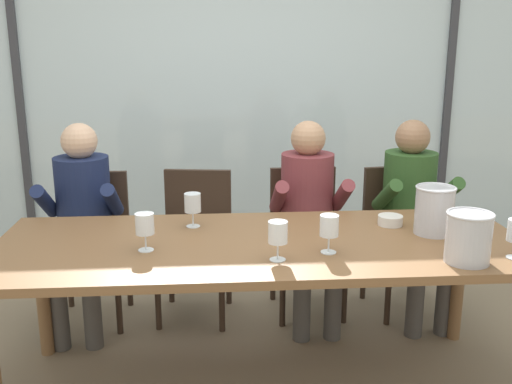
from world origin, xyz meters
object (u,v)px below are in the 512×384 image
(dining_table, at_px, (261,255))
(person_olive_shirt, at_px, (413,205))
(chair_left_of_center, at_px, (196,231))
(chair_center, at_px, (305,228))
(wine_glass_by_left_taster, at_px, (193,204))
(person_navy_polo, at_px, (82,212))
(ice_bucket_primary, at_px, (434,210))
(chair_near_curtain, at_px, (92,234))
(ice_bucket_secondary, at_px, (469,237))
(tasting_bowl, at_px, (390,220))
(chair_right_of_center, at_px, (400,226))
(wine_glass_center_pour, at_px, (329,227))
(person_maroon_top, at_px, (309,208))
(wine_glass_by_right_taster, at_px, (145,226))
(wine_glass_near_bucket, at_px, (278,234))

(dining_table, height_order, person_olive_shirt, person_olive_shirt)
(chair_left_of_center, relative_size, chair_center, 1.00)
(chair_left_of_center, bearing_deg, wine_glass_by_left_taster, -81.56)
(chair_left_of_center, relative_size, person_navy_polo, 0.74)
(ice_bucket_primary, bearing_deg, chair_near_curtain, 156.07)
(dining_table, height_order, ice_bucket_secondary, ice_bucket_secondary)
(person_navy_polo, bearing_deg, tasting_bowl, -18.09)
(chair_right_of_center, distance_m, wine_glass_center_pour, 1.29)
(person_maroon_top, relative_size, wine_glass_by_left_taster, 6.96)
(chair_near_curtain, bearing_deg, wine_glass_by_right_taster, -63.76)
(chair_left_of_center, xyz_separation_m, wine_glass_by_right_taster, (-0.19, -0.95, 0.35))
(dining_table, bearing_deg, chair_right_of_center, 42.29)
(person_navy_polo, distance_m, ice_bucket_primary, 1.98)
(tasting_bowl, distance_m, wine_glass_center_pour, 0.55)
(dining_table, relative_size, person_maroon_top, 2.06)
(person_olive_shirt, relative_size, wine_glass_by_right_taster, 6.96)
(tasting_bowl, bearing_deg, ice_bucket_primary, -41.47)
(chair_left_of_center, relative_size, wine_glass_center_pour, 5.13)
(ice_bucket_secondary, relative_size, wine_glass_center_pour, 1.26)
(dining_table, xyz_separation_m, wine_glass_center_pour, (0.29, -0.17, 0.19))
(ice_bucket_secondary, xyz_separation_m, wine_glass_by_left_taster, (-1.18, 0.58, 0.00))
(chair_near_curtain, distance_m, ice_bucket_primary, 2.02)
(wine_glass_near_bucket, bearing_deg, ice_bucket_primary, 20.62)
(chair_right_of_center, height_order, wine_glass_center_pour, wine_glass_center_pour)
(chair_left_of_center, xyz_separation_m, wine_glass_center_pour, (0.62, -1.04, 0.35))
(chair_center, bearing_deg, chair_left_of_center, 179.02)
(chair_right_of_center, bearing_deg, person_maroon_top, -175.94)
(person_olive_shirt, bearing_deg, person_navy_polo, 176.16)
(dining_table, height_order, wine_glass_near_bucket, wine_glass_near_bucket)
(person_maroon_top, height_order, ice_bucket_primary, person_maroon_top)
(chair_center, distance_m, ice_bucket_primary, 1.03)
(wine_glass_by_left_taster, relative_size, wine_glass_near_bucket, 1.00)
(dining_table, xyz_separation_m, chair_left_of_center, (-0.34, 0.86, -0.16))
(chair_left_of_center, height_order, person_olive_shirt, person_olive_shirt)
(wine_glass_center_pour, bearing_deg, dining_table, 148.88)
(wine_glass_near_bucket, bearing_deg, wine_glass_by_right_taster, 164.35)
(wine_glass_by_right_taster, bearing_deg, wine_glass_by_left_taster, 58.91)
(person_maroon_top, bearing_deg, person_navy_polo, 178.80)
(wine_glass_by_left_taster, bearing_deg, ice_bucket_secondary, -26.14)
(ice_bucket_secondary, distance_m, tasting_bowl, 0.57)
(wine_glass_by_left_taster, bearing_deg, person_navy_polo, 143.46)
(wine_glass_center_pour, bearing_deg, ice_bucket_secondary, -15.40)
(chair_center, distance_m, tasting_bowl, 0.80)
(person_olive_shirt, height_order, tasting_bowl, person_olive_shirt)
(chair_right_of_center, bearing_deg, ice_bucket_primary, -105.72)
(person_maroon_top, relative_size, ice_bucket_primary, 5.10)
(person_olive_shirt, bearing_deg, ice_bucket_secondary, -101.41)
(chair_right_of_center, distance_m, tasting_bowl, 0.77)
(chair_near_curtain, bearing_deg, person_maroon_top, -3.66)
(dining_table, bearing_deg, chair_left_of_center, 111.22)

